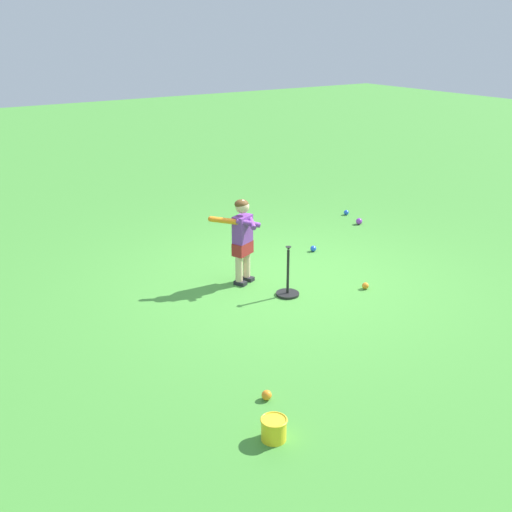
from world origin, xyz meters
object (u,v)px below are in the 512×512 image
object	(u,v)px
play_ball_midfield	(359,221)
child_batter	(242,234)
play_ball_far_right	(346,213)
play_ball_by_bucket	(313,249)
play_ball_center_lawn	(365,286)
play_ball_far_left	(267,395)
batting_tee	(288,287)
toy_bucket	(274,429)

from	to	relation	value
play_ball_midfield	child_batter	bearing A→B (deg)	18.95
play_ball_far_right	play_ball_by_bucket	distance (m)	1.94
play_ball_center_lawn	play_ball_far_left	world-z (taller)	play_ball_far_left
play_ball_by_bucket	play_ball_midfield	bearing A→B (deg)	-157.42
child_batter	play_ball_far_right	xyz separation A→B (m)	(-3.05, -1.50, -0.61)
child_batter	play_ball_by_bucket	xyz separation A→B (m)	(-1.45, -0.40, -0.61)
play_ball_far_left	batting_tee	xyz separation A→B (m)	(-1.46, -1.68, 0.06)
child_batter	play_ball_midfield	bearing A→B (deg)	-161.05
play_ball_far_right	batting_tee	xyz separation A→B (m)	(2.80, 2.12, 0.06)
child_batter	batting_tee	distance (m)	0.87
play_ball_by_bucket	play_ball_center_lawn	bearing A→B (deg)	77.99
batting_tee	child_batter	bearing A→B (deg)	-68.27
play_ball_far_left	play_ball_midfield	bearing A→B (deg)	-141.13
play_ball_midfield	play_ball_far_left	world-z (taller)	play_ball_midfield
play_ball_far_left	toy_bucket	xyz separation A→B (m)	(0.26, 0.48, 0.05)
play_ball_by_bucket	toy_bucket	xyz separation A→B (m)	(2.92, 3.18, 0.06)
toy_bucket	play_ball_midfield	bearing A→B (deg)	-139.04
play_ball_far_right	play_ball_midfield	world-z (taller)	play_ball_midfield
child_batter	play_ball_by_bucket	size ratio (longest dim) A/B	12.57
child_batter	play_ball_center_lawn	xyz separation A→B (m)	(-1.16, 1.01, -0.61)
play_ball_center_lawn	play_ball_by_bucket	xyz separation A→B (m)	(-0.30, -1.40, 0.00)
play_ball_far_right	toy_bucket	bearing A→B (deg)	43.47
play_ball_center_lawn	batting_tee	distance (m)	0.99
play_ball_midfield	batting_tee	size ratio (longest dim) A/B	0.17
play_ball_by_bucket	batting_tee	world-z (taller)	batting_tee
child_batter	play_ball_midfield	world-z (taller)	child_batter
play_ball_midfield	batting_tee	distance (m)	3.08
toy_bucket	child_batter	bearing A→B (deg)	-117.82
play_ball_midfield	toy_bucket	world-z (taller)	toy_bucket
play_ball_far_right	play_ball_far_left	world-z (taller)	play_ball_far_left
play_ball_center_lawn	play_ball_by_bucket	bearing A→B (deg)	-102.01
play_ball_center_lawn	play_ball_by_bucket	size ratio (longest dim) A/B	0.97
play_ball_center_lawn	child_batter	bearing A→B (deg)	-41.01
play_ball_midfield	play_ball_far_left	xyz separation A→B (m)	(4.08, 3.29, -0.01)
batting_tee	toy_bucket	bearing A→B (deg)	51.49
play_ball_midfield	toy_bucket	size ratio (longest dim) A/B	0.48
child_batter	batting_tee	bearing A→B (deg)	111.73
batting_tee	play_ball_center_lawn	bearing A→B (deg)	157.19
play_ball_far_right	play_ball_center_lawn	world-z (taller)	play_ball_far_right
play_ball_far_right	batting_tee	distance (m)	3.52
batting_tee	toy_bucket	world-z (taller)	batting_tee
play_ball_far_right	batting_tee	bearing A→B (deg)	37.18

